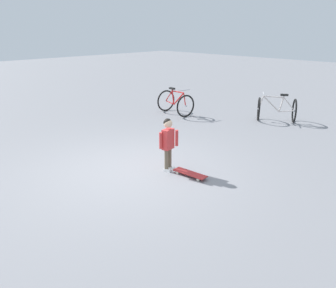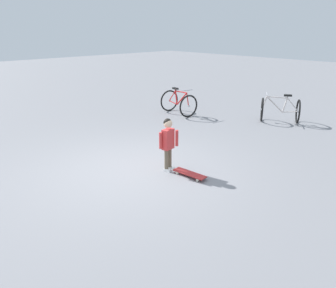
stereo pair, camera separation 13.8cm
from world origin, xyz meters
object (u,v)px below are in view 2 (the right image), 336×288
at_px(skateboard, 190,174).
at_px(bicycle_far, 280,110).
at_px(child_person, 168,139).
at_px(bicycle_mid, 179,103).

distance_m(skateboard, bicycle_far, 4.86).
xyz_separation_m(skateboard, bicycle_far, (-0.83, 4.78, 0.32)).
relative_size(child_person, bicycle_far, 0.83).
relative_size(child_person, bicycle_mid, 0.92).
distance_m(child_person, bicycle_far, 4.89).
relative_size(skateboard, bicycle_far, 0.55).
height_order(skateboard, bicycle_far, bicycle_far).
bearing_deg(bicycle_mid, skateboard, -42.51).
height_order(skateboard, bicycle_mid, bicycle_mid).
bearing_deg(child_person, bicycle_far, 93.78).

